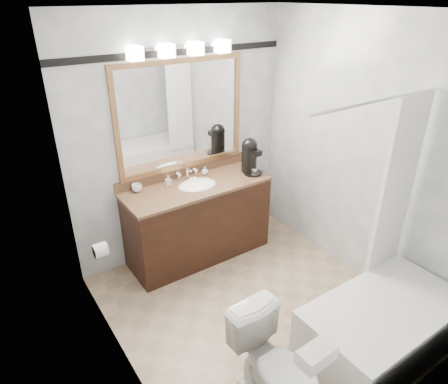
{
  "coord_description": "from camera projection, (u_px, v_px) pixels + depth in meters",
  "views": [
    {
      "loc": [
        -1.82,
        -2.15,
        2.6
      ],
      "look_at": [
        -0.12,
        0.35,
        1.08
      ],
      "focal_mm": 32.0,
      "sensor_mm": 36.0,
      "label": 1
    }
  ],
  "objects": [
    {
      "name": "room",
      "position": [
        262.0,
        185.0,
        3.11
      ],
      "size": [
        2.42,
        2.62,
        2.52
      ],
      "color": "tan",
      "rests_on": "ground"
    },
    {
      "name": "vanity",
      "position": [
        198.0,
        219.0,
        4.23
      ],
      "size": [
        1.53,
        0.58,
        0.97
      ],
      "color": "black",
      "rests_on": "ground"
    },
    {
      "name": "mirror",
      "position": [
        181.0,
        116.0,
        3.95
      ],
      "size": [
        1.4,
        0.04,
        1.1
      ],
      "color": "#A17449",
      "rests_on": "room"
    },
    {
      "name": "vanity_light_bar",
      "position": [
        181.0,
        49.0,
        3.62
      ],
      "size": [
        1.02,
        0.14,
        0.12
      ],
      "color": "silver",
      "rests_on": "room"
    },
    {
      "name": "accent_stripe",
      "position": [
        178.0,
        52.0,
        3.69
      ],
      "size": [
        2.4,
        0.01,
        0.06
      ],
      "primitive_type": "cube",
      "color": "black",
      "rests_on": "room"
    },
    {
      "name": "bathtub",
      "position": [
        383.0,
        319.0,
        3.16
      ],
      "size": [
        1.3,
        0.75,
        1.96
      ],
      "color": "white",
      "rests_on": "ground"
    },
    {
      "name": "tp_roll",
      "position": [
        100.0,
        250.0,
        3.28
      ],
      "size": [
        0.11,
        0.12,
        0.12
      ],
      "primitive_type": "cylinder",
      "rotation": [
        0.0,
        1.57,
        0.0
      ],
      "color": "white",
      "rests_on": "room"
    },
    {
      "name": "toilet",
      "position": [
        278.0,
        367.0,
        2.67
      ],
      "size": [
        0.42,
        0.71,
        0.71
      ],
      "primitive_type": "imported",
      "rotation": [
        0.0,
        0.0,
        0.04
      ],
      "color": "white",
      "rests_on": "ground"
    },
    {
      "name": "tissue_box",
      "position": [
        317.0,
        355.0,
        2.27
      ],
      "size": [
        0.24,
        0.14,
        0.1
      ],
      "primitive_type": "cube",
      "rotation": [
        0.0,
        0.0,
        0.03
      ],
      "color": "white",
      "rests_on": "toilet"
    },
    {
      "name": "coffee_maker",
      "position": [
        250.0,
        155.0,
        4.23
      ],
      "size": [
        0.2,
        0.25,
        0.38
      ],
      "rotation": [
        0.0,
        0.0,
        0.06
      ],
      "color": "black",
      "rests_on": "vanity"
    },
    {
      "name": "cup_left",
      "position": [
        137.0,
        188.0,
        3.89
      ],
      "size": [
        0.11,
        0.11,
        0.08
      ],
      "primitive_type": "imported",
      "rotation": [
        0.0,
        0.0,
        -0.14
      ],
      "color": "white",
      "rests_on": "vanity"
    },
    {
      "name": "soap_bottle_a",
      "position": [
        168.0,
        181.0,
        4.0
      ],
      "size": [
        0.05,
        0.05,
        0.11
      ],
      "primitive_type": "imported",
      "rotation": [
        0.0,
        0.0,
        -0.1
      ],
      "color": "white",
      "rests_on": "vanity"
    },
    {
      "name": "soap_bottle_b",
      "position": [
        205.0,
        171.0,
        4.25
      ],
      "size": [
        0.09,
        0.09,
        0.09
      ],
      "primitive_type": "imported",
      "rotation": [
        0.0,
        0.0,
        0.3
      ],
      "color": "white",
      "rests_on": "vanity"
    },
    {
      "name": "soap_bar",
      "position": [
        193.0,
        179.0,
        4.14
      ],
      "size": [
        0.08,
        0.05,
        0.02
      ],
      "primitive_type": "cube",
      "rotation": [
        0.0,
        0.0,
        -0.14
      ],
      "color": "#E9E8C0",
      "rests_on": "vanity"
    }
  ]
}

